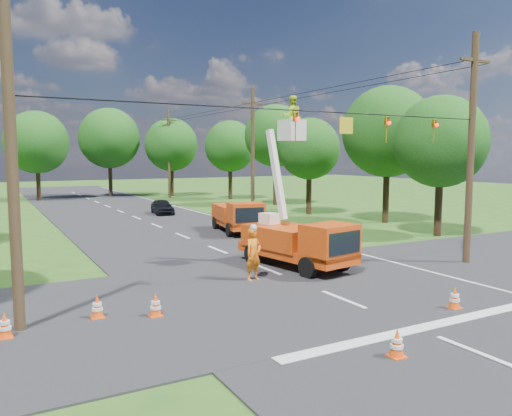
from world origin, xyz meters
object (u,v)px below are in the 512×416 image
traffic_cone_5 (97,307)px  traffic_cone_3 (256,240)px  tree_right_a (441,142)px  traffic_cone_4 (156,305)px  distant_car (162,207)px  tree_far_b (109,138)px  traffic_cone_2 (256,247)px  pole_right_far (169,153)px  traffic_cone_0 (397,343)px  pole_right_near (471,147)px  tree_far_c (171,145)px  traffic_cone_6 (5,326)px  tree_right_d (276,136)px  tree_far_a (37,142)px  traffic_cone_1 (455,298)px  second_truck (238,216)px  tree_right_c (309,149)px  tree_right_e (230,146)px  pole_left (12,165)px  pole_right_mid (253,151)px  ground_worker (253,254)px  bucket_truck (298,231)px  traffic_cone_7 (227,223)px  tree_right_b (388,132)px

traffic_cone_5 → traffic_cone_3: bearing=39.6°
tree_right_a → traffic_cone_4: bearing=-161.1°
distant_car → tree_far_b: (0.41, 20.37, 6.19)m
traffic_cone_2 → pole_right_far: (7.23, 33.76, 4.75)m
traffic_cone_0 → pole_right_near: bearing=31.3°
tree_far_c → traffic_cone_6: bearing=-114.5°
traffic_cone_0 → tree_right_d: (16.66, 33.30, 6.32)m
traffic_cone_2 → tree_right_a: size_ratio=0.09×
pole_right_near → tree_far_a: bearing=107.4°
traffic_cone_1 → pole_right_near: 8.84m
second_truck → traffic_cone_2: size_ratio=7.92×
distant_car → tree_right_c: 12.89m
traffic_cone_5 → tree_right_e: tree_right_e is taller
traffic_cone_2 → tree_right_a: tree_right_a is taller
traffic_cone_5 → pole_left: bearing=-179.5°
traffic_cone_2 → traffic_cone_4: size_ratio=1.00×
traffic_cone_1 → traffic_cone_5: same height
second_truck → traffic_cone_4: second_truck is taller
pole_right_mid → tree_right_a: 14.87m
traffic_cone_4 → tree_right_c: tree_right_c is taller
traffic_cone_1 → tree_far_b: 49.79m
traffic_cone_2 → tree_right_a: bearing=-1.1°
tree_far_b → pole_left: bearing=-105.5°
traffic_cone_1 → pole_right_mid: bearing=76.1°
traffic_cone_0 → ground_worker: bearing=86.1°
traffic_cone_4 → traffic_cone_6: (-3.97, 0.16, 0.00)m
second_truck → traffic_cone_5: second_truck is taller
traffic_cone_2 → tree_right_e: bearing=66.5°
bucket_truck → ground_worker: (-2.70, -1.05, -0.57)m
tree_right_d → tree_far_a: size_ratio=1.02×
tree_right_a → second_truck: bearing=145.9°
traffic_cone_0 → tree_far_b: size_ratio=0.07×
traffic_cone_7 → tree_far_a: (-8.74, 28.31, 5.83)m
tree_right_a → pole_left: bearing=-165.4°
traffic_cone_0 → pole_right_far: bearing=77.4°
traffic_cone_7 → tree_right_d: bearing=48.1°
pole_right_far → pole_left: pole_right_far is taller
traffic_cone_5 → tree_far_c: 45.63m
traffic_cone_1 → traffic_cone_7: bearing=86.2°
traffic_cone_0 → pole_right_near: size_ratio=0.07×
second_truck → traffic_cone_6: size_ratio=7.92×
distant_car → pole_left: 27.71m
traffic_cone_1 → tree_right_b: (12.54, 16.36, 6.08)m
pole_left → tree_right_e: pole_left is taller
traffic_cone_3 → traffic_cone_4: bearing=-133.2°
traffic_cone_5 → traffic_cone_4: bearing=-23.7°
pole_right_far → tree_right_e: pole_right_far is taller
traffic_cone_0 → tree_far_c: (11.36, 48.30, 5.70)m
bucket_truck → tree_far_c: bearing=68.3°
tree_right_b → distant_car: bearing=134.5°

